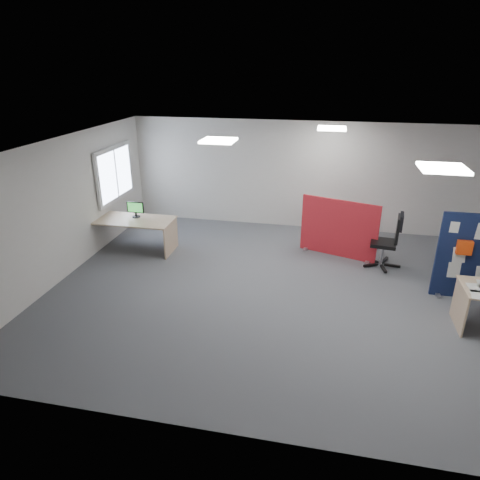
% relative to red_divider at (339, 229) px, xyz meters
% --- Properties ---
extents(floor, '(9.00, 9.00, 0.00)m').
position_rel_red_divider_xyz_m(floor, '(-0.81, -1.83, -0.63)').
color(floor, '#56595E').
rests_on(floor, ground).
extents(ceiling, '(9.00, 7.00, 0.02)m').
position_rel_red_divider_xyz_m(ceiling, '(-0.81, -1.83, 2.07)').
color(ceiling, white).
rests_on(ceiling, wall_back).
extents(wall_back, '(9.00, 0.02, 2.70)m').
position_rel_red_divider_xyz_m(wall_back, '(-0.81, 1.67, 0.72)').
color(wall_back, silver).
rests_on(wall_back, floor).
extents(wall_front, '(9.00, 0.02, 2.70)m').
position_rel_red_divider_xyz_m(wall_front, '(-0.81, -5.33, 0.72)').
color(wall_front, silver).
rests_on(wall_front, floor).
extents(wall_left, '(0.02, 7.00, 2.70)m').
position_rel_red_divider_xyz_m(wall_left, '(-5.31, -1.83, 0.72)').
color(wall_left, silver).
rests_on(wall_left, floor).
extents(window, '(0.06, 1.70, 1.30)m').
position_rel_red_divider_xyz_m(window, '(-5.25, 0.17, 0.92)').
color(window, white).
rests_on(window, wall_left).
extents(ceiling_lights, '(4.10, 4.10, 0.04)m').
position_rel_red_divider_xyz_m(ceiling_lights, '(-0.48, -1.16, 2.04)').
color(ceiling_lights, white).
rests_on(ceiling_lights, ceiling).
extents(red_divider, '(1.64, 0.59, 1.28)m').
position_rel_red_divider_xyz_m(red_divider, '(0.00, 0.00, 0.00)').
color(red_divider, '#AD1630').
rests_on(red_divider, floor).
extents(second_desk, '(1.75, 0.88, 0.73)m').
position_rel_red_divider_xyz_m(second_desk, '(-4.49, -0.56, -0.07)').
color(second_desk, tan).
rests_on(second_desk, floor).
extents(monitor_second, '(0.40, 0.18, 0.36)m').
position_rel_red_divider_xyz_m(monitor_second, '(-4.51, -0.45, 0.30)').
color(monitor_second, black).
rests_on(monitor_second, second_desk).
extents(office_chair, '(0.76, 0.77, 1.17)m').
position_rel_red_divider_xyz_m(office_chair, '(1.04, -0.37, 0.03)').
color(office_chair, black).
rests_on(office_chair, floor).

